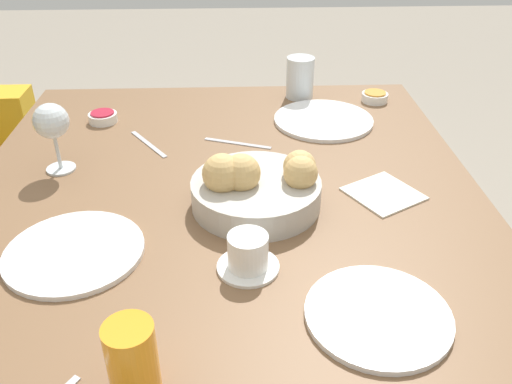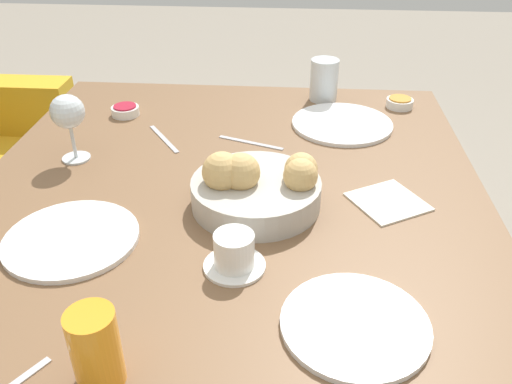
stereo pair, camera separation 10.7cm
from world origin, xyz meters
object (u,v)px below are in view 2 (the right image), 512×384
bread_basket (257,187)px  napkin (388,202)px  juice_glass (96,349)px  jam_bowl_berry (125,111)px  plate_near_right (342,124)px  knife_silver (251,143)px  water_tumbler (324,80)px  plate_near_left (355,324)px  plate_far_center (71,239)px  wine_glass (68,114)px  fork_silver (164,139)px  coffee_cup (234,253)px  jam_bowl_honey (400,103)px

bread_basket → napkin: 0.27m
juice_glass → jam_bowl_berry: size_ratio=1.58×
plate_near_right → knife_silver: bearing=117.9°
juice_glass → water_tumbler: size_ratio=1.00×
napkin → knife_silver: bearing=50.6°
plate_near_left → plate_far_center: size_ratio=0.91×
water_tumbler → napkin: water_tumbler is taller
wine_glass → fork_silver: wine_glass is taller
plate_near_left → coffee_cup: 0.23m
coffee_cup → jam_bowl_berry: (0.61, 0.36, -0.02)m
plate_far_center → fork_silver: plate_far_center is taller
juice_glass → napkin: 0.64m
coffee_cup → jam_bowl_honey: bearing=-27.8°
juice_glass → wine_glass: size_ratio=0.75×
water_tumbler → jam_bowl_honey: 0.22m
water_tumbler → knife_silver: 0.35m
wine_glass → fork_silver: 0.24m
bread_basket → plate_far_center: bread_basket is taller
coffee_cup → jam_bowl_honey: coffee_cup is taller
juice_glass → water_tumbler: 1.06m
jam_bowl_berry → napkin: (-0.39, -0.65, -0.01)m
knife_silver → napkin: (-0.25, -0.30, 0.00)m
fork_silver → napkin: size_ratio=0.82×
bread_basket → plate_near_right: bearing=-26.0°
plate_near_left → napkin: 0.36m
jam_bowl_berry → fork_silver: jam_bowl_berry is taller
plate_near_right → plate_far_center: same height
water_tumbler → plate_near_left: bearing=-178.6°
juice_glass → jam_bowl_berry: 0.89m
water_tumbler → jam_bowl_berry: water_tumbler is taller
juice_glass → knife_silver: 0.73m
water_tumbler → fork_silver: (-0.29, 0.40, -0.06)m
wine_glass → jam_bowl_berry: (0.25, -0.04, -0.10)m
plate_near_left → bread_basket: bearing=28.0°
jam_bowl_berry → napkin: jam_bowl_berry is taller
jam_bowl_berry → fork_silver: 0.19m
jam_bowl_honey → napkin: bearing=169.2°
wine_glass → napkin: wine_glass is taller
plate_near_left → jam_bowl_honey: size_ratio=3.01×
napkin → wine_glass: bearing=79.1°
jam_bowl_berry → knife_silver: bearing=-112.2°
coffee_cup → jam_bowl_honey: size_ratio=1.44×
coffee_cup → fork_silver: bearing=25.6°
wine_glass → jam_bowl_honey: wine_glass is taller
knife_silver → napkin: napkin is taller
bread_basket → wine_glass: wine_glass is taller
napkin → jam_bowl_berry: bearing=59.1°
wine_glass → knife_silver: bearing=-74.3°
bread_basket → knife_silver: 0.28m
bread_basket → napkin: size_ratio=1.44×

